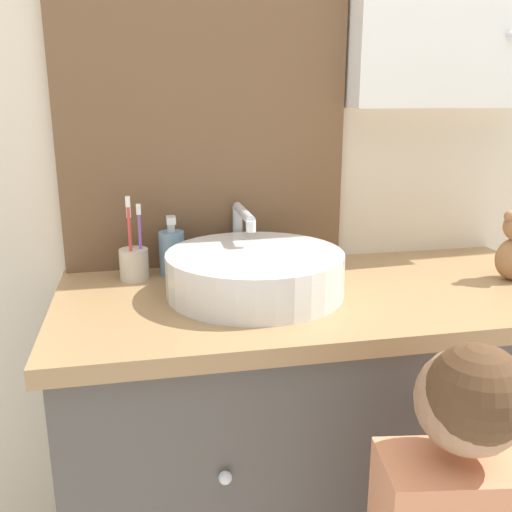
{
  "coord_description": "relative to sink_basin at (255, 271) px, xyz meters",
  "views": [
    {
      "loc": [
        -0.37,
        -0.76,
        1.27
      ],
      "look_at": [
        -0.16,
        0.29,
        0.97
      ],
      "focal_mm": 40.0,
      "sensor_mm": 36.0,
      "label": 1
    }
  ],
  "objects": [
    {
      "name": "toothbrush_holder",
      "position": [
        -0.25,
        0.15,
        -0.0
      ],
      "size": [
        0.07,
        0.07,
        0.19
      ],
      "color": "beige",
      "rests_on": "vanity_counter"
    },
    {
      "name": "sink_basin",
      "position": [
        0.0,
        0.0,
        0.0
      ],
      "size": [
        0.37,
        0.42,
        0.16
      ],
      "color": "silver",
      "rests_on": "vanity_counter"
    },
    {
      "name": "vanity_counter",
      "position": [
        0.14,
        -0.02,
        -0.48
      ],
      "size": [
        1.12,
        0.52,
        0.87
      ],
      "color": "#4C4742",
      "rests_on": "ground_plane"
    },
    {
      "name": "soap_dispenser",
      "position": [
        -0.16,
        0.17,
        0.01
      ],
      "size": [
        0.06,
        0.06,
        0.14
      ],
      "color": "#6B93B2",
      "rests_on": "vanity_counter"
    },
    {
      "name": "wall_back",
      "position": [
        0.16,
        0.27,
        0.35
      ],
      "size": [
        3.2,
        0.18,
        2.5
      ],
      "color": "beige",
      "rests_on": "ground_plane"
    }
  ]
}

